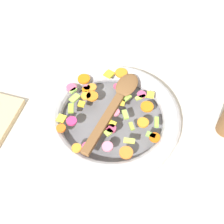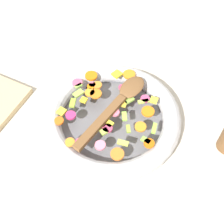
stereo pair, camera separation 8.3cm
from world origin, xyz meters
TOP-DOWN VIEW (x-y plane):
  - ground_plane at (0.00, 0.00)m, footprint 4.00×4.00m
  - skillet at (0.00, 0.00)m, footprint 0.38×0.38m
  - chopped_vegetables at (0.01, 0.01)m, footprint 0.31×0.30m
  - wooden_spoon at (0.03, -0.00)m, footprint 0.29×0.09m

SIDE VIEW (x-z plane):
  - ground_plane at x=0.00m, z-range 0.00..0.00m
  - skillet at x=0.00m, z-range 0.00..0.05m
  - chopped_vegetables at x=0.01m, z-range 0.05..0.06m
  - wooden_spoon at x=0.03m, z-range 0.06..0.07m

